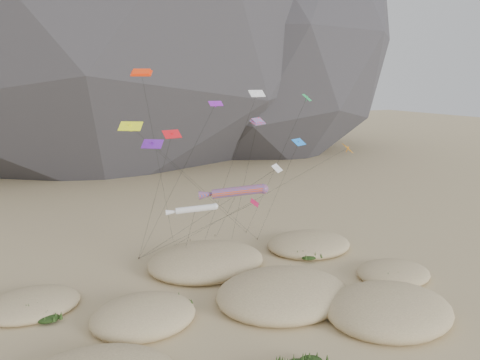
# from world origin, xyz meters

# --- Properties ---
(ground) EXTENTS (500.00, 500.00, 0.00)m
(ground) POSITION_xyz_m (0.00, 0.00, 0.00)
(ground) COLOR #CCB789
(ground) RESTS_ON ground
(dunes) EXTENTS (51.70, 39.02, 3.79)m
(dunes) POSITION_xyz_m (-1.00, 3.84, 0.74)
(dunes) COLOR #CCB789
(dunes) RESTS_ON ground
(dune_grass) EXTENTS (43.25, 27.56, 1.62)m
(dune_grass) POSITION_xyz_m (-1.90, 3.55, 0.83)
(dune_grass) COLOR black
(dune_grass) RESTS_ON ground
(kite_stakes) EXTENTS (18.76, 6.13, 0.30)m
(kite_stakes) POSITION_xyz_m (1.84, 23.53, 0.15)
(kite_stakes) COLOR #3F2D1E
(kite_stakes) RESTS_ON ground
(rainbow_tube_kite) EXTENTS (8.48, 17.90, 12.22)m
(rainbow_tube_kite) POSITION_xyz_m (0.92, 10.68, 11.27)
(rainbow_tube_kite) COLOR #E14B17
(rainbow_tube_kite) RESTS_ON ground
(white_tube_kite) EXTENTS (5.85, 12.33, 10.71)m
(white_tube_kite) POSITION_xyz_m (-4.96, 9.41, 10.11)
(white_tube_kite) COLOR silver
(white_tube_kite) RESTS_ON ground
(orange_parafoil) EXTENTS (7.86, 11.77, 25.79)m
(orange_parafoil) POSITION_xyz_m (-8.11, 17.58, 24.98)
(orange_parafoil) COLOR #FF370D
(orange_parafoil) RESTS_ON ground
(multi_parafoil) EXTENTS (4.83, 16.19, 20.17)m
(multi_parafoil) POSITION_xyz_m (3.22, 9.51, 19.45)
(multi_parafoil) COLOR #FE1A3A
(multi_parafoil) RESTS_ON ground
(delta_kites) EXTENTS (29.61, 20.24, 23.08)m
(delta_kites) POSITION_xyz_m (2.49, 12.11, 17.35)
(delta_kites) COLOR #F2FF1A
(delta_kites) RESTS_ON ground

